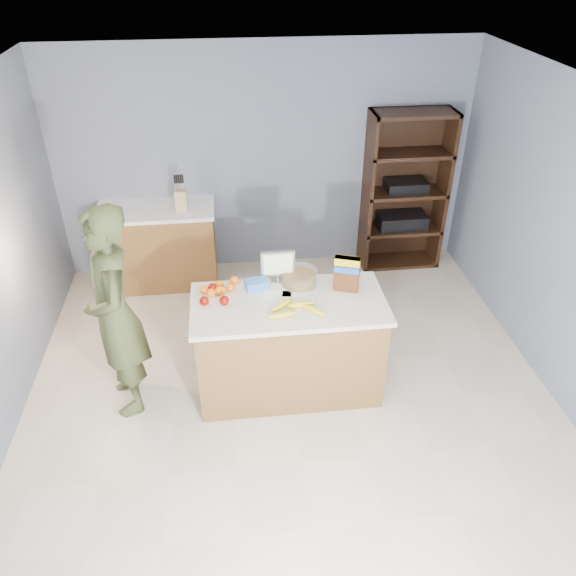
{
  "coord_description": "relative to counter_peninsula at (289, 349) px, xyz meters",
  "views": [
    {
      "loc": [
        -0.44,
        -3.35,
        3.43
      ],
      "look_at": [
        0.0,
        0.35,
        1.0
      ],
      "focal_mm": 35.0,
      "sensor_mm": 36.0,
      "label": 1
    }
  ],
  "objects": [
    {
      "name": "cereal_box",
      "position": [
        0.49,
        0.12,
        0.66
      ],
      "size": [
        0.22,
        0.14,
        0.3
      ],
      "color": "#592B14",
      "rests_on": "counter_peninsula"
    },
    {
      "name": "person",
      "position": [
        -1.35,
        -0.0,
        0.48
      ],
      "size": [
        0.59,
        0.75,
        1.79
      ],
      "primitive_type": "imported",
      "rotation": [
        0.0,
        0.0,
        -1.29
      ],
      "color": "#3D4724",
      "rests_on": "ground"
    },
    {
      "name": "oranges",
      "position": [
        -0.54,
        0.21,
        0.52
      ],
      "size": [
        0.32,
        0.24,
        0.07
      ],
      "color": "orange",
      "rests_on": "counter_peninsula"
    },
    {
      "name": "shelving_unit",
      "position": [
        1.55,
        2.05,
        0.45
      ],
      "size": [
        0.9,
        0.4,
        1.8
      ],
      "color": "black",
      "rests_on": "ground"
    },
    {
      "name": "knife_block",
      "position": [
        -0.91,
        1.82,
        0.6
      ],
      "size": [
        0.12,
        0.1,
        0.31
      ],
      "color": "tan",
      "rests_on": "back_cabinet"
    },
    {
      "name": "walls",
      "position": [
        0.0,
        -0.3,
        1.24
      ],
      "size": [
        4.52,
        5.02,
        2.51
      ],
      "color": "slate",
      "rests_on": "ground"
    },
    {
      "name": "salad_bowl",
      "position": [
        0.12,
        0.25,
        0.54
      ],
      "size": [
        0.3,
        0.3,
        0.13
      ],
      "color": "#267219",
      "rests_on": "counter_peninsula"
    },
    {
      "name": "envelopes",
      "position": [
        -0.0,
        0.11,
        0.49
      ],
      "size": [
        0.38,
        0.15,
        0.0
      ],
      "color": "white",
      "rests_on": "counter_peninsula"
    },
    {
      "name": "counter_peninsula",
      "position": [
        0.0,
        0.0,
        0.0
      ],
      "size": [
        1.56,
        0.76,
        0.9
      ],
      "color": "brown",
      "rests_on": "ground"
    },
    {
      "name": "blue_carton",
      "position": [
        -0.24,
        0.23,
        0.52
      ],
      "size": [
        0.2,
        0.15,
        0.08
      ],
      "primitive_type": "cube",
      "rotation": [
        0.0,
        0.0,
        0.2
      ],
      "color": "blue",
      "rests_on": "counter_peninsula"
    },
    {
      "name": "tv",
      "position": [
        -0.05,
        0.32,
        0.64
      ],
      "size": [
        0.28,
        0.12,
        0.28
      ],
      "color": "silver",
      "rests_on": "counter_peninsula"
    },
    {
      "name": "apples",
      "position": [
        -0.59,
        0.09,
        0.52
      ],
      "size": [
        0.23,
        0.27,
        0.08
      ],
      "color": "#860A03",
      "rests_on": "counter_peninsula"
    },
    {
      "name": "floor",
      "position": [
        0.0,
        -0.3,
        -0.42
      ],
      "size": [
        4.5,
        5.0,
        0.02
      ],
      "primitive_type": "cube",
      "color": "beige",
      "rests_on": "ground"
    },
    {
      "name": "back_cabinet",
      "position": [
        -1.2,
        1.9,
        0.04
      ],
      "size": [
        1.24,
        0.62,
        0.9
      ],
      "color": "brown",
      "rests_on": "ground"
    },
    {
      "name": "bananas",
      "position": [
        0.03,
        -0.13,
        0.51
      ],
      "size": [
        0.46,
        0.28,
        0.05
      ],
      "color": "yellow",
      "rests_on": "counter_peninsula"
    }
  ]
}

